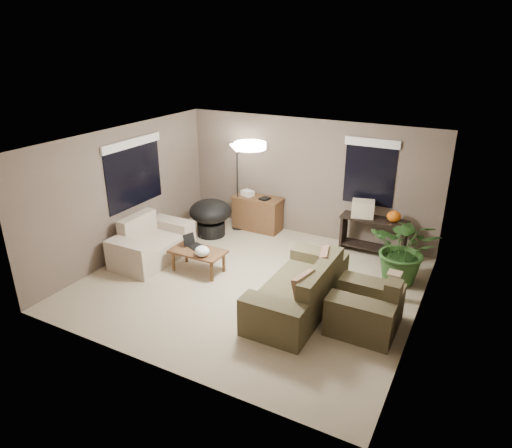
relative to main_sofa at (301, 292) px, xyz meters
The scene contains 20 objects.
room_shell 1.48m from the main_sofa, 162.87° to the left, with size 5.50×5.50×5.50m.
main_sofa is the anchor object (origin of this frame).
throw_pillows 0.44m from the main_sofa, ahead, with size 0.34×1.39×0.47m.
loveseat 3.24m from the main_sofa, behind, with size 0.90×1.60×0.85m.
armchair 1.05m from the main_sofa, ahead, with size 0.95×1.00×0.85m.
coffee_table 2.15m from the main_sofa, behind, with size 1.00×0.55×0.42m.
laptop 2.34m from the main_sofa, behind, with size 0.43×0.34×0.24m.
plastic_bag 1.95m from the main_sofa, behind, with size 0.27×0.24×0.19m, color white.
desk 3.31m from the main_sofa, 129.53° to the left, with size 1.10×0.50×0.75m.
desk_papers 3.44m from the main_sofa, 131.67° to the left, with size 0.71×0.31×0.12m.
console_table 2.55m from the main_sofa, 78.99° to the left, with size 1.30×0.40×0.75m.
pumpkin 2.70m from the main_sofa, 71.51° to the left, with size 0.26×0.26×0.22m, color orange.
cardboard_box 2.59m from the main_sofa, 84.59° to the left, with size 0.42×0.32×0.32m, color beige.
papasan_chair 3.36m from the main_sofa, 147.91° to the left, with size 1.11×1.11×0.80m.
floor_lamp 3.71m from the main_sofa, 136.49° to the left, with size 0.32×0.32×1.91m.
ceiling_fixture 2.42m from the main_sofa, 162.87° to the left, with size 0.50×0.50×0.10m, color white.
houseplant 2.06m from the main_sofa, 52.62° to the left, with size 1.15×1.27×0.99m, color #2D5923.
cat_scratching_post 1.56m from the main_sofa, 37.38° to the left, with size 0.32×0.32×0.50m.
window_left 4.13m from the main_sofa, behind, with size 0.05×1.56×1.33m.
window_back 3.19m from the main_sofa, 85.44° to the left, with size 1.06×0.05×1.33m.
Camera 1 is at (3.37, -6.15, 4.00)m, focal length 32.00 mm.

